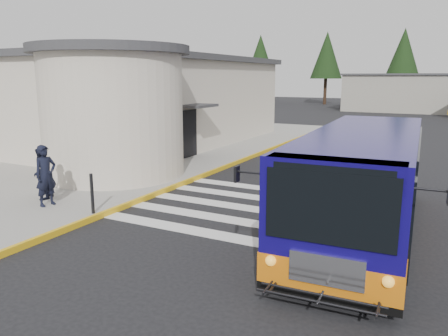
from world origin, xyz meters
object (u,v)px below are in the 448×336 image
at_px(transit_bus, 362,186).
at_px(pedestrian_b, 42,173).
at_px(bollard, 92,194).
at_px(pedestrian_a, 46,176).

xyz_separation_m(transit_bus, pedestrian_b, (-9.15, -1.79, -0.28)).
height_order(pedestrian_b, bollard, pedestrian_b).
bearing_deg(bollard, pedestrian_a, -179.02).
distance_m(transit_bus, pedestrian_b, 9.33).
distance_m(pedestrian_a, bollard, 1.76).
bearing_deg(bollard, pedestrian_b, 170.67).
relative_size(pedestrian_b, bollard, 1.43).
bearing_deg(pedestrian_b, bollard, 53.56).
relative_size(transit_bus, bollard, 8.24).
bearing_deg(pedestrian_a, transit_bus, -65.61).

